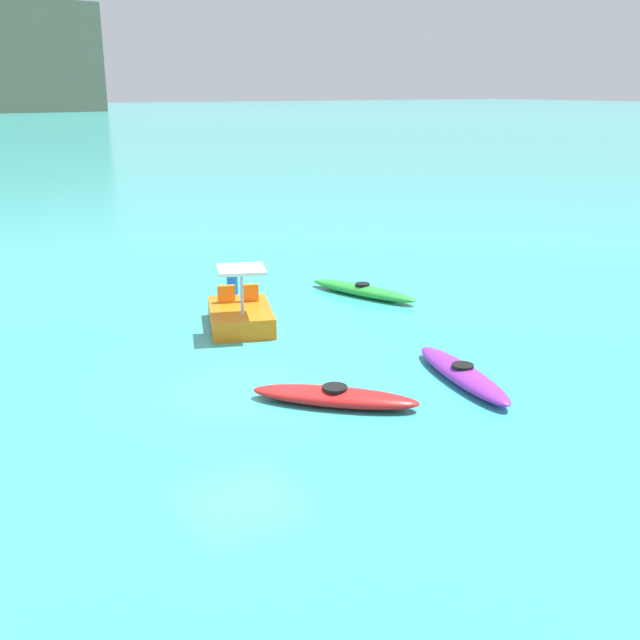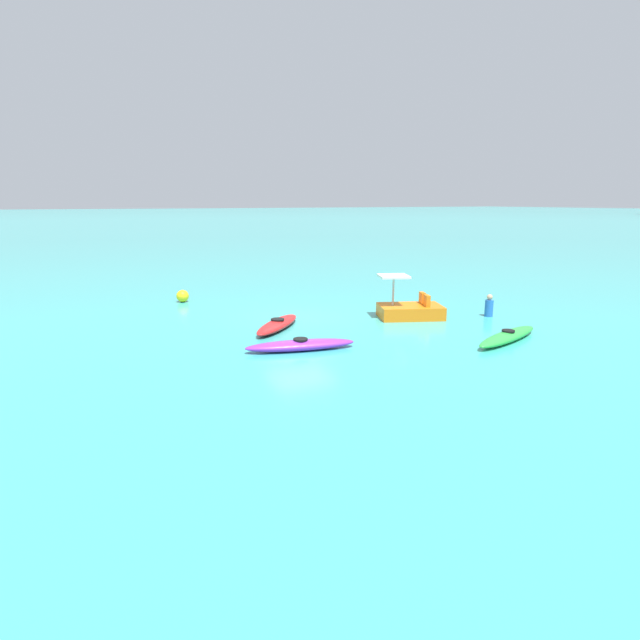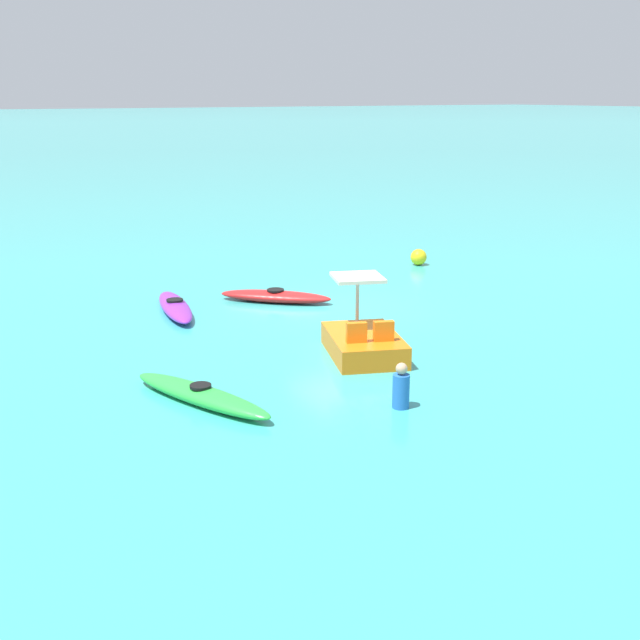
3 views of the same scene
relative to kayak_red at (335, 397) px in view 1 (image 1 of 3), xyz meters
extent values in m
plane|color=#38ADA8|center=(-1.32, 1.46, -0.16)|extent=(600.00, 600.00, 0.00)
ellipsoid|color=red|center=(0.00, 0.00, 0.00)|extent=(2.81, 2.77, 0.32)
cylinder|color=black|center=(0.00, 0.00, 0.18)|extent=(0.68, 0.68, 0.05)
ellipsoid|color=green|center=(4.88, 6.07, 0.00)|extent=(1.77, 3.61, 0.32)
cylinder|color=black|center=(4.88, 6.07, 0.18)|extent=(0.52, 0.52, 0.05)
ellipsoid|color=purple|center=(2.84, -0.39, 0.00)|extent=(1.41, 3.46, 0.32)
cylinder|color=black|center=(2.84, -0.39, 0.18)|extent=(0.53, 0.53, 0.05)
cube|color=orange|center=(0.61, 5.30, 0.09)|extent=(2.26, 2.78, 0.50)
cube|color=orange|center=(1.09, 5.70, 0.56)|extent=(0.47, 0.31, 0.44)
cube|color=orange|center=(0.53, 5.92, 0.56)|extent=(0.47, 0.31, 0.44)
cylinder|color=#B2B2B7|center=(0.36, 4.64, 0.89)|extent=(0.08, 0.08, 1.10)
cube|color=silver|center=(0.36, 4.64, 1.48)|extent=(1.42, 1.42, 0.08)
cylinder|color=blue|center=(1.78, 8.22, 0.16)|extent=(0.33, 0.33, 0.65)
sphere|color=tan|center=(1.78, 8.22, 0.61)|extent=(0.22, 0.22, 0.22)
camera|label=1|loc=(-7.07, -10.88, 5.57)|focal=41.79mm
camera|label=2|loc=(16.83, -6.69, 4.29)|focal=29.34mm
camera|label=3|loc=(10.42, 19.50, 5.51)|focal=45.44mm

